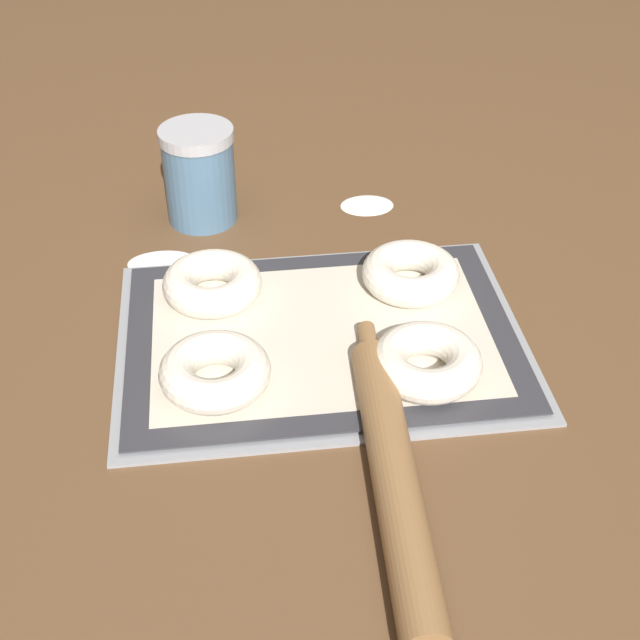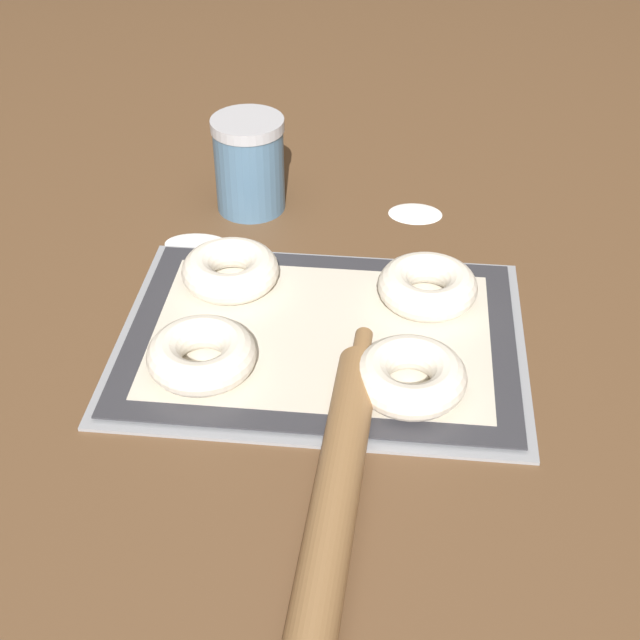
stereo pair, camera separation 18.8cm
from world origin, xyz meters
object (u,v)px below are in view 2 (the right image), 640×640
at_px(bagel_back_left, 230,270).
at_px(bagel_back_right, 428,286).
at_px(bagel_front_left, 202,355).
at_px(flour_canister, 249,164).
at_px(baking_tray, 320,338).
at_px(bagel_front_right, 410,377).
at_px(rolling_pin, 338,485).

bearing_deg(bagel_back_left, bagel_back_right, -2.13).
bearing_deg(bagel_front_left, flour_canister, 91.01).
bearing_deg(flour_canister, bagel_back_right, -40.34).
height_order(baking_tray, flour_canister, flour_canister).
relative_size(bagel_front_left, bagel_front_right, 1.00).
distance_m(bagel_front_left, bagel_back_left, 0.17).
xyz_separation_m(bagel_front_left, flour_canister, (-0.01, 0.38, 0.04)).
height_order(bagel_front_right, bagel_back_right, same).
xyz_separation_m(bagel_back_left, flour_canister, (-0.01, 0.21, 0.04)).
distance_m(baking_tray, bagel_front_left, 0.15).
bearing_deg(bagel_front_left, baking_tray, 31.47).
height_order(flour_canister, rolling_pin, flour_canister).
relative_size(bagel_front_left, bagel_back_right, 1.00).
distance_m(bagel_front_right, flour_canister, 0.46).
bearing_deg(baking_tray, rolling_pin, -80.26).
bearing_deg(baking_tray, bagel_back_right, 32.97).
relative_size(bagel_front_left, bagel_back_left, 1.00).
bearing_deg(bagel_front_left, rolling_pin, -45.20).
distance_m(bagel_front_left, rolling_pin, 0.24).
bearing_deg(flour_canister, bagel_front_left, -88.99).
xyz_separation_m(bagel_back_left, bagel_back_right, (0.25, -0.01, 0.00)).
relative_size(bagel_front_right, bagel_back_right, 1.00).
relative_size(flour_canister, rolling_pin, 0.30).
height_order(bagel_front_right, bagel_back_left, same).
bearing_deg(bagel_back_left, bagel_front_right, -37.87).
bearing_deg(bagel_front_left, bagel_back_left, 89.33).
relative_size(bagel_front_right, rolling_pin, 0.26).
bearing_deg(bagel_back_right, bagel_front_left, -147.77).
xyz_separation_m(bagel_front_left, bagel_back_left, (0.00, 0.17, 0.00)).
height_order(bagel_front_left, rolling_pin, bagel_front_left).
height_order(bagel_back_left, flour_canister, flour_canister).
relative_size(bagel_front_left, flour_canister, 0.89).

